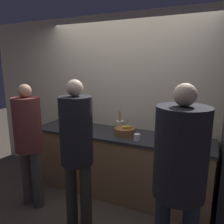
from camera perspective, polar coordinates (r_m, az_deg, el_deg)
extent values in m
plane|color=#4C4238|center=(3.24, -1.21, -23.10)|extent=(14.00, 14.00, 0.00)
cube|color=beige|center=(3.34, 3.97, 2.33)|extent=(5.20, 0.06, 2.60)
cube|color=#9E754C|center=(3.31, 1.68, -13.35)|extent=(2.54, 0.66, 0.89)
cube|color=#28282D|center=(3.14, 1.73, -5.75)|extent=(2.57, 0.69, 0.03)
cylinder|color=#4C4742|center=(3.30, -21.40, -15.31)|extent=(0.13, 0.13, 0.79)
cylinder|color=#4C4742|center=(3.18, -18.88, -16.24)|extent=(0.13, 0.13, 0.79)
cylinder|color=brown|center=(2.97, -21.22, -3.03)|extent=(0.35, 0.35, 0.69)
sphere|color=tan|center=(2.89, -21.88, 5.17)|extent=(0.16, 0.16, 0.16)
cylinder|color=#38332D|center=(2.73, -10.53, -20.35)|extent=(0.13, 0.13, 0.83)
cylinder|color=#38332D|center=(2.64, -6.82, -21.49)|extent=(0.13, 0.13, 0.83)
cylinder|color=black|center=(2.35, -9.33, -4.78)|extent=(0.35, 0.35, 0.73)
sphere|color=beige|center=(2.26, -9.73, 6.21)|extent=(0.17, 0.17, 0.17)
cylinder|color=black|center=(1.82, 17.56, -10.00)|extent=(0.42, 0.42, 0.73)
sphere|color=beige|center=(1.71, 18.54, 4.27)|extent=(0.17, 0.17, 0.17)
cylinder|color=brown|center=(3.06, 3.30, -5.03)|extent=(0.29, 0.29, 0.09)
ellipsoid|color=yellow|center=(3.02, 3.95, -3.91)|extent=(0.15, 0.12, 0.04)
cylinder|color=silver|center=(3.31, 2.09, -3.35)|extent=(0.13, 0.13, 0.12)
cylinder|color=#99754C|center=(3.29, 1.88, -1.64)|extent=(0.01, 0.05, 0.22)
cylinder|color=#99754C|center=(3.29, 2.33, -1.66)|extent=(0.03, 0.04, 0.22)
cylinder|color=#99754C|center=(3.28, 2.02, -1.72)|extent=(0.05, 0.01, 0.22)
cylinder|color=red|center=(2.74, 15.10, -6.86)|extent=(0.05, 0.05, 0.15)
cylinder|color=red|center=(2.71, 15.22, -4.82)|extent=(0.02, 0.02, 0.05)
cylinder|color=black|center=(2.70, 15.26, -4.15)|extent=(0.03, 0.03, 0.02)
cylinder|color=white|center=(2.83, 6.56, -6.59)|extent=(0.08, 0.08, 0.09)
cylinder|color=#335184|center=(2.84, 18.07, -7.06)|extent=(0.08, 0.08, 0.09)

